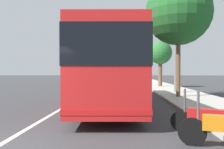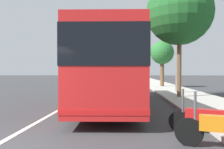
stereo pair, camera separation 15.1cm
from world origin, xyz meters
TOP-DOWN VIEW (x-y plane):
  - sidewalk_curb at (10.00, -7.22)m, footprint 110.00×3.60m
  - lane_divider_line at (10.00, 0.00)m, footprint 110.00×0.16m
  - coach_bus at (7.93, -2.17)m, footprint 12.13×3.12m
  - motorcycle_far_end at (2.09, -5.26)m, footprint 0.87×1.95m
  - car_far_distant at (41.79, -2.16)m, footprint 4.65×1.98m
  - car_behind_bus at (24.69, 1.75)m, footprint 4.62×1.93m
  - car_oncoming at (34.91, -1.73)m, footprint 4.21×1.99m
  - roadside_tree_mid_block at (10.81, -6.44)m, footprint 4.25×4.25m
  - roadside_tree_far_block at (21.78, -6.95)m, footprint 2.59×2.59m
  - utility_pole at (14.06, -6.98)m, footprint 0.25×0.25m

SIDE VIEW (x-z plane):
  - lane_divider_line at x=10.00m, z-range 0.00..0.01m
  - sidewalk_curb at x=10.00m, z-range 0.00..0.14m
  - motorcycle_far_end at x=2.09m, z-range -0.17..1.08m
  - car_far_distant at x=41.79m, z-range -0.04..1.37m
  - car_oncoming at x=34.91m, z-range -0.05..1.43m
  - car_behind_bus at x=24.69m, z-range -0.05..1.52m
  - coach_bus at x=7.93m, z-range 0.28..3.74m
  - roadside_tree_far_block at x=21.78m, z-range 1.22..6.39m
  - utility_pole at x=14.06m, z-range 0.00..8.32m
  - roadside_tree_mid_block at x=10.81m, z-range 1.72..9.42m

